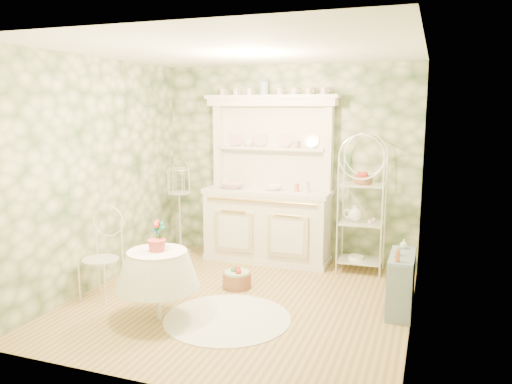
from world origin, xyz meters
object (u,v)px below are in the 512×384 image
(cafe_chair, at_px, (101,266))
(floor_basket, at_px, (237,279))
(bakers_rack, at_px, (362,204))
(side_shelf, at_px, (401,282))
(birdcage_stand, at_px, (180,205))
(round_table, at_px, (158,286))
(kitchen_dresser, at_px, (267,180))

(cafe_chair, bearing_deg, floor_basket, 13.44)
(cafe_chair, relative_size, floor_basket, 2.39)
(bakers_rack, height_order, side_shelf, bakers_rack)
(bakers_rack, relative_size, floor_basket, 5.68)
(cafe_chair, height_order, birdcage_stand, birdcage_stand)
(birdcage_stand, bearing_deg, side_shelf, -18.67)
(birdcage_stand, bearing_deg, cafe_chair, -90.33)
(bakers_rack, distance_m, side_shelf, 1.42)
(side_shelf, height_order, round_table, round_table)
(round_table, height_order, birdcage_stand, birdcage_stand)
(kitchen_dresser, xyz_separation_m, floor_basket, (0.00, -1.14, -1.04))
(kitchen_dresser, height_order, floor_basket, kitchen_dresser)
(cafe_chair, bearing_deg, bakers_rack, 18.18)
(cafe_chair, xyz_separation_m, floor_basket, (1.31, 0.81, -0.27))
(round_table, height_order, cafe_chair, cafe_chair)
(floor_basket, bearing_deg, round_table, -110.77)
(kitchen_dresser, distance_m, round_table, 2.41)
(kitchen_dresser, bearing_deg, round_table, -100.41)
(floor_basket, bearing_deg, cafe_chair, -148.36)
(round_table, relative_size, cafe_chair, 0.93)
(kitchen_dresser, xyz_separation_m, side_shelf, (1.88, -1.20, -0.82))
(round_table, distance_m, floor_basket, 1.19)
(kitchen_dresser, relative_size, birdcage_stand, 1.58)
(bakers_rack, distance_m, cafe_chair, 3.27)
(side_shelf, height_order, cafe_chair, cafe_chair)
(bakers_rack, relative_size, side_shelf, 2.36)
(kitchen_dresser, xyz_separation_m, bakers_rack, (1.29, -0.04, -0.25))
(kitchen_dresser, relative_size, side_shelf, 3.03)
(side_shelf, relative_size, cafe_chair, 1.01)
(bakers_rack, relative_size, cafe_chair, 2.38)
(birdcage_stand, height_order, floor_basket, birdcage_stand)
(cafe_chair, height_order, floor_basket, cafe_chair)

